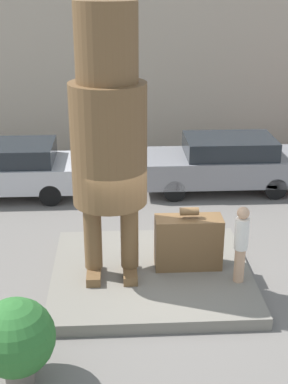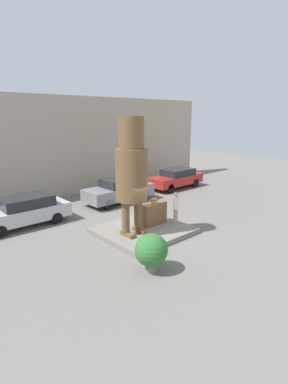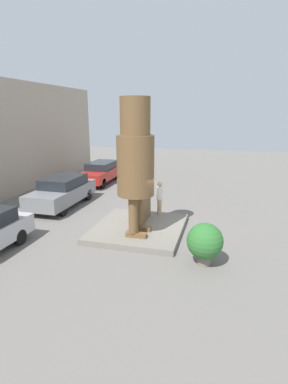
% 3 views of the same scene
% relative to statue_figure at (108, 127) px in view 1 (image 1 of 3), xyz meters
% --- Properties ---
extents(ground_plane, '(60.00, 60.00, 0.00)m').
position_rel_statue_figure_xyz_m(ground_plane, '(0.80, 0.11, -3.29)').
color(ground_plane, slate).
extents(pedestal, '(4.03, 3.66, 0.24)m').
position_rel_statue_figure_xyz_m(pedestal, '(0.80, 0.11, -3.17)').
color(pedestal, slate).
rests_on(pedestal, ground_plane).
extents(building_backdrop, '(28.00, 0.60, 6.79)m').
position_rel_statue_figure_xyz_m(building_backdrop, '(0.80, 9.14, 0.11)').
color(building_backdrop, tan).
rests_on(building_backdrop, ground_plane).
extents(statue_figure, '(1.41, 1.41, 5.21)m').
position_rel_statue_figure_xyz_m(statue_figure, '(0.00, 0.00, 0.00)').
color(statue_figure, brown).
rests_on(statue_figure, pedestal).
extents(giant_suitcase, '(1.36, 0.54, 1.32)m').
position_rel_statue_figure_xyz_m(giant_suitcase, '(1.56, 0.23, -2.49)').
color(giant_suitcase, brown).
rests_on(giant_suitcase, pedestal).
extents(tourist, '(0.27, 0.27, 1.58)m').
position_rel_statue_figure_xyz_m(tourist, '(2.49, -0.41, -2.18)').
color(tourist, tan).
rests_on(tourist, pedestal).
extents(parked_car_silver, '(4.50, 1.87, 1.52)m').
position_rel_statue_figure_xyz_m(parked_car_silver, '(-3.01, 4.97, -2.49)').
color(parked_car_silver, '#B7B7BC').
rests_on(parked_car_silver, ground_plane).
extents(parked_car_grey, '(4.59, 1.84, 1.57)m').
position_rel_statue_figure_xyz_m(parked_car_grey, '(3.20, 5.07, -2.46)').
color(parked_car_grey, gray).
rests_on(parked_car_grey, ground_plane).
extents(planter_pot, '(1.20, 1.20, 1.43)m').
position_rel_statue_figure_xyz_m(planter_pot, '(-1.42, -2.77, -2.48)').
color(planter_pot, '#70665B').
rests_on(planter_pot, ground_plane).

